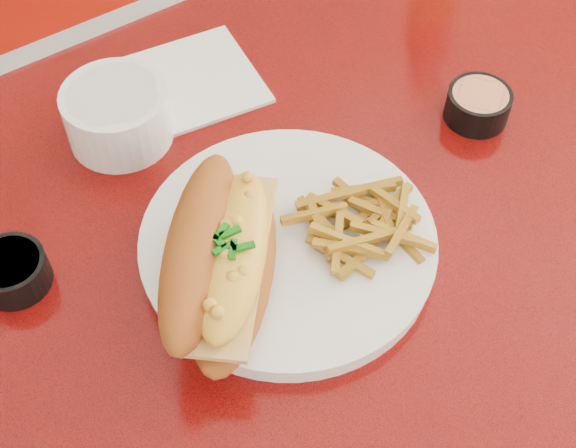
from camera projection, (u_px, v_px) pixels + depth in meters
diner_table at (361, 320)px, 0.86m from camera, size 1.23×0.83×0.77m
booth_bench_far at (88, 101)px, 1.52m from camera, size 1.20×0.51×0.90m
dinner_plate at (288, 244)px, 0.71m from camera, size 0.32×0.32×0.02m
mac_hoagie at (221, 258)px, 0.64m from camera, size 0.20×0.21×0.09m
fries_pile at (361, 222)px, 0.70m from camera, size 0.11×0.10×0.03m
fork at (321, 186)px, 0.74m from camera, size 0.05×0.16×0.00m
gravy_ramekin at (117, 114)px, 0.78m from camera, size 0.14×0.14×0.06m
sauce_cup_left at (12, 270)px, 0.68m from camera, size 0.06×0.06×0.03m
sauce_cup_right at (478, 104)px, 0.80m from camera, size 0.08×0.08×0.03m
paper_napkin at (192, 81)px, 0.85m from camera, size 0.15×0.15×0.00m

